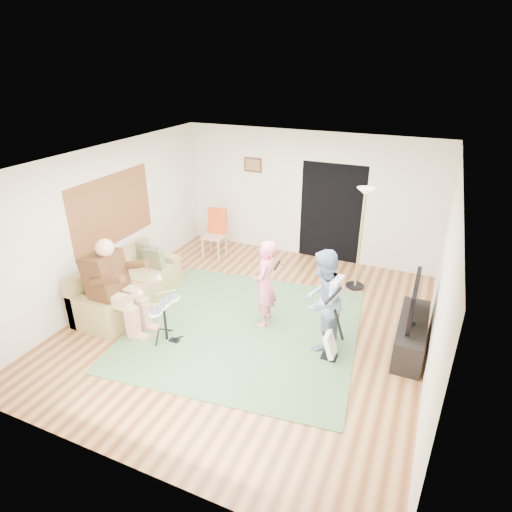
{
  "coord_description": "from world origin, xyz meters",
  "views": [
    {
      "loc": [
        2.48,
        -5.41,
        4.03
      ],
      "look_at": [
        -0.01,
        0.3,
        1.11
      ],
      "focal_mm": 30.0,
      "sensor_mm": 36.0,
      "label": 1
    }
  ],
  "objects_px": {
    "tv_cabinet": "(411,335)",
    "television": "(414,300)",
    "drum_kit": "(165,324)",
    "singer": "(265,284)",
    "dining_chair": "(215,240)",
    "sofa": "(125,289)",
    "guitar_spare": "(331,345)",
    "torchiere_lamp": "(362,221)",
    "guitarist": "(322,300)"
  },
  "relations": [
    {
      "from": "tv_cabinet",
      "to": "television",
      "type": "distance_m",
      "value": 0.6
    },
    {
      "from": "drum_kit",
      "to": "singer",
      "type": "relative_size",
      "value": 0.46
    },
    {
      "from": "drum_kit",
      "to": "dining_chair",
      "type": "height_order",
      "value": "dining_chair"
    },
    {
      "from": "sofa",
      "to": "guitar_spare",
      "type": "distance_m",
      "value": 3.75
    },
    {
      "from": "dining_chair",
      "to": "drum_kit",
      "type": "bearing_deg",
      "value": -77.5
    },
    {
      "from": "tv_cabinet",
      "to": "guitar_spare",
      "type": "bearing_deg",
      "value": -146.08
    },
    {
      "from": "dining_chair",
      "to": "television",
      "type": "xyz_separation_m",
      "value": [
        4.24,
        -1.78,
        0.48
      ]
    },
    {
      "from": "tv_cabinet",
      "to": "television",
      "type": "bearing_deg",
      "value": 180.0
    },
    {
      "from": "sofa",
      "to": "dining_chair",
      "type": "relative_size",
      "value": 1.97
    },
    {
      "from": "drum_kit",
      "to": "tv_cabinet",
      "type": "distance_m",
      "value": 3.72
    },
    {
      "from": "drum_kit",
      "to": "tv_cabinet",
      "type": "relative_size",
      "value": 0.48
    },
    {
      "from": "sofa",
      "to": "guitar_spare",
      "type": "height_order",
      "value": "guitar_spare"
    },
    {
      "from": "sofa",
      "to": "singer",
      "type": "distance_m",
      "value": 2.59
    },
    {
      "from": "drum_kit",
      "to": "torchiere_lamp",
      "type": "height_order",
      "value": "torchiere_lamp"
    },
    {
      "from": "guitarist",
      "to": "dining_chair",
      "type": "xyz_separation_m",
      "value": [
        -3.0,
        2.23,
        -0.41
      ]
    },
    {
      "from": "sofa",
      "to": "drum_kit",
      "type": "distance_m",
      "value": 1.45
    },
    {
      "from": "singer",
      "to": "dining_chair",
      "type": "xyz_separation_m",
      "value": [
        -2.01,
        2.01,
        -0.36
      ]
    },
    {
      "from": "dining_chair",
      "to": "television",
      "type": "relative_size",
      "value": 1.0
    },
    {
      "from": "dining_chair",
      "to": "tv_cabinet",
      "type": "height_order",
      "value": "dining_chair"
    },
    {
      "from": "guitar_spare",
      "to": "tv_cabinet",
      "type": "distance_m",
      "value": 1.26
    },
    {
      "from": "guitarist",
      "to": "television",
      "type": "distance_m",
      "value": 1.31
    },
    {
      "from": "guitar_spare",
      "to": "dining_chair",
      "type": "distance_m",
      "value": 4.09
    },
    {
      "from": "sofa",
      "to": "torchiere_lamp",
      "type": "xyz_separation_m",
      "value": [
        3.64,
        2.23,
        1.06
      ]
    },
    {
      "from": "drum_kit",
      "to": "torchiere_lamp",
      "type": "bearing_deg",
      "value": 50.75
    },
    {
      "from": "torchiere_lamp",
      "to": "tv_cabinet",
      "type": "xyz_separation_m",
      "value": [
        1.15,
        -1.6,
        -1.09
      ]
    },
    {
      "from": "singer",
      "to": "dining_chair",
      "type": "distance_m",
      "value": 2.87
    },
    {
      "from": "guitarist",
      "to": "torchiere_lamp",
      "type": "xyz_separation_m",
      "value": [
        0.13,
        2.05,
        0.55
      ]
    },
    {
      "from": "singer",
      "to": "guitar_spare",
      "type": "bearing_deg",
      "value": 59.72
    },
    {
      "from": "guitarist",
      "to": "dining_chair",
      "type": "distance_m",
      "value": 3.77
    },
    {
      "from": "sofa",
      "to": "tv_cabinet",
      "type": "distance_m",
      "value": 4.83
    },
    {
      "from": "drum_kit",
      "to": "singer",
      "type": "distance_m",
      "value": 1.67
    },
    {
      "from": "sofa",
      "to": "guitarist",
      "type": "bearing_deg",
      "value": 2.88
    },
    {
      "from": "dining_chair",
      "to": "television",
      "type": "distance_m",
      "value": 4.62
    },
    {
      "from": "drum_kit",
      "to": "tv_cabinet",
      "type": "height_order",
      "value": "drum_kit"
    },
    {
      "from": "guitarist",
      "to": "torchiere_lamp",
      "type": "relative_size",
      "value": 0.81
    },
    {
      "from": "guitarist",
      "to": "guitar_spare",
      "type": "bearing_deg",
      "value": 48.97
    },
    {
      "from": "drum_kit",
      "to": "television",
      "type": "height_order",
      "value": "television"
    },
    {
      "from": "tv_cabinet",
      "to": "drum_kit",
      "type": "bearing_deg",
      "value": -160.0
    },
    {
      "from": "dining_chair",
      "to": "television",
      "type": "bearing_deg",
      "value": -24.76
    },
    {
      "from": "guitarist",
      "to": "television",
      "type": "xyz_separation_m",
      "value": [
        1.23,
        0.45,
        0.06
      ]
    },
    {
      "from": "drum_kit",
      "to": "guitarist",
      "type": "height_order",
      "value": "guitarist"
    },
    {
      "from": "sofa",
      "to": "television",
      "type": "bearing_deg",
      "value": 7.49
    },
    {
      "from": "drum_kit",
      "to": "tv_cabinet",
      "type": "bearing_deg",
      "value": 20.0
    },
    {
      "from": "singer",
      "to": "guitarist",
      "type": "bearing_deg",
      "value": 68.32
    },
    {
      "from": "guitar_spare",
      "to": "tv_cabinet",
      "type": "height_order",
      "value": "guitar_spare"
    },
    {
      "from": "singer",
      "to": "television",
      "type": "xyz_separation_m",
      "value": [
        2.23,
        0.23,
        0.11
      ]
    },
    {
      "from": "guitarist",
      "to": "singer",
      "type": "bearing_deg",
      "value": -96.46
    },
    {
      "from": "guitarist",
      "to": "guitar_spare",
      "type": "xyz_separation_m",
      "value": [
        0.24,
        -0.25,
        -0.55
      ]
    },
    {
      "from": "torchiere_lamp",
      "to": "dining_chair",
      "type": "bearing_deg",
      "value": 176.71
    },
    {
      "from": "singer",
      "to": "torchiere_lamp",
      "type": "relative_size",
      "value": 0.75
    }
  ]
}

